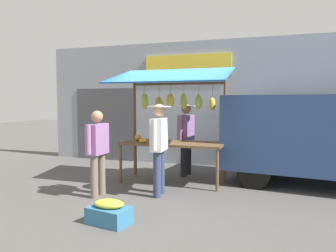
% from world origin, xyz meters
% --- Properties ---
extents(ground_plane, '(40.00, 40.00, 0.00)m').
position_xyz_m(ground_plane, '(0.00, 0.00, 0.00)').
color(ground_plane, '#514F4C').
extents(street_backdrop, '(9.00, 0.30, 3.40)m').
position_xyz_m(street_backdrop, '(0.06, -2.20, 1.70)').
color(street_backdrop, '#8C939E').
rests_on(street_backdrop, ground).
extents(market_stall, '(2.50, 1.46, 2.50)m').
position_xyz_m(market_stall, '(0.03, -0.06, 1.57)').
color(market_stall, brown).
rests_on(market_stall, ground).
extents(vendor_with_sunhat, '(0.44, 0.71, 1.70)m').
position_xyz_m(vendor_with_sunhat, '(-0.10, -0.75, 1.01)').
color(vendor_with_sunhat, '#232328').
rests_on(vendor_with_sunhat, ground).
extents(shopper_in_grey_tee, '(0.44, 0.72, 1.71)m').
position_xyz_m(shopper_in_grey_tee, '(-0.06, 1.00, 1.02)').
color(shopper_in_grey_tee, navy).
rests_on(shopper_in_grey_tee, ground).
extents(shopper_with_shopping_bag, '(0.22, 0.68, 1.59)m').
position_xyz_m(shopper_with_shopping_bag, '(1.00, 1.40, 0.91)').
color(shopper_with_shopping_bag, '#726656').
rests_on(shopper_with_shopping_bag, ground).
extents(parked_van, '(4.60, 2.41, 1.88)m').
position_xyz_m(parked_van, '(-3.15, -0.70, 1.12)').
color(parked_van, '#2D4C84').
rests_on(parked_van, ground).
extents(produce_crate_near, '(0.66, 0.49, 0.35)m').
position_xyz_m(produce_crate_near, '(0.14, 2.56, 0.16)').
color(produce_crate_near, teal).
rests_on(produce_crate_near, ground).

